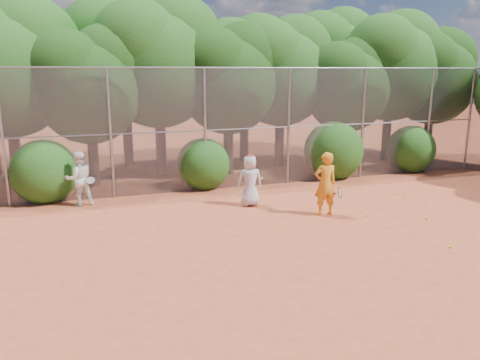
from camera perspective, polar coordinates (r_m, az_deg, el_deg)
name	(u,v)px	position (r m, az deg, el deg)	size (l,w,h in m)	color
ground	(318,248)	(10.80, 9.50, -8.16)	(80.00, 80.00, 0.00)	#AB4526
fence_back	(231,128)	(15.66, -1.16, 6.39)	(20.05, 0.09, 4.03)	gray
tree_1	(8,63)	(17.46, -26.47, 12.70)	(4.64, 4.03, 6.35)	black
tree_2	(89,81)	(16.64, -17.88, 11.46)	(3.99, 3.47, 5.47)	black
tree_3	(159,57)	(17.90, -9.85, 14.56)	(4.89, 4.26, 6.70)	black
tree_4	(229,75)	(17.89, -1.35, 12.70)	(4.19, 3.64, 5.73)	black
tree_5	(282,67)	(19.54, 5.11, 13.54)	(4.51, 3.92, 6.17)	black
tree_6	(348,82)	(19.82, 13.02, 11.58)	(3.86, 3.36, 5.29)	black
tree_7	(392,62)	(21.74, 18.05, 13.53)	(4.77, 4.14, 6.53)	black
tree_8	(434,73)	(22.75, 22.54, 11.97)	(4.25, 3.70, 5.82)	black
tree_10	(125,52)	(19.95, -13.88, 14.88)	(5.15, 4.48, 7.06)	black
tree_11	(245,65)	(20.65, 0.64, 13.89)	(4.64, 4.03, 6.35)	black
tree_12	(331,58)	(23.11, 11.03, 14.44)	(5.02, 4.37, 6.88)	black
bush_0	(44,169)	(15.41, -22.80, 1.29)	(2.00, 2.00, 2.00)	#1A4812
bush_1	(203,162)	(15.88, -4.50, 2.24)	(1.80, 1.80, 1.80)	#1A4812
bush_2	(333,148)	(17.75, 11.33, 3.83)	(2.20, 2.20, 2.20)	#1A4812
bush_3	(411,147)	(19.77, 20.13, 3.77)	(1.90, 1.90, 1.90)	#1A4812
player_yellow	(325,184)	(12.98, 10.36, -0.48)	(0.83, 0.57, 1.77)	orange
player_teen	(250,180)	(13.70, 1.22, -0.04)	(0.79, 0.56, 1.54)	silver
player_white	(79,179)	(14.53, -19.02, 0.15)	(0.91, 0.82, 1.61)	white
ball_0	(367,215)	(13.30, 15.19, -4.19)	(0.07, 0.07, 0.07)	#C4E129
ball_1	(406,198)	(15.43, 19.55, -2.11)	(0.07, 0.07, 0.07)	#C4E129
ball_2	(450,247)	(11.63, 24.25, -7.43)	(0.07, 0.07, 0.07)	#C4E129
ball_3	(427,218)	(13.54, 21.80, -4.38)	(0.07, 0.07, 0.07)	#C4E129
ball_4	(283,225)	(12.12, 5.30, -5.47)	(0.07, 0.07, 0.07)	#C4E129
ball_5	(398,194)	(15.93, 18.73, -1.59)	(0.07, 0.07, 0.07)	#C4E129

